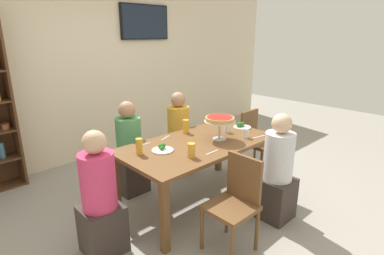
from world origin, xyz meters
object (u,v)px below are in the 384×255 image
(diner_near_right, at_px, (277,175))
(salad_plate_far_diner, at_px, (241,126))
(television, at_px, (145,22))
(diner_far_right, at_px, (179,139))
(cutlery_spare_fork, at_px, (259,137))
(cutlery_knife_near, at_px, (218,125))
(chair_near_left, at_px, (236,199))
(salad_plate_near_diner, at_px, (162,149))
(cutlery_fork_far, at_px, (212,152))
(dining_table, at_px, (198,149))
(water_glass_clear_near, at_px, (246,133))
(beer_glass_amber_spare, at_px, (139,146))
(cutlery_knife_far, at_px, (165,138))
(beer_glass_amber_tall, at_px, (186,126))
(diner_head_west, at_px, (100,203))
(water_glass_clear_far, at_px, (227,129))
(deep_dish_pizza_stand, at_px, (220,120))
(beer_glass_amber_short, at_px, (191,150))
(diner_far_left, at_px, (130,154))
(chair_head_east, at_px, (255,138))
(cutlery_fork_near, at_px, (143,145))

(diner_near_right, height_order, salad_plate_far_diner, diner_near_right)
(television, bearing_deg, diner_far_right, -108.88)
(cutlery_spare_fork, bearing_deg, cutlery_knife_near, 100.60)
(chair_near_left, bearing_deg, salad_plate_near_diner, 8.74)
(cutlery_fork_far, bearing_deg, dining_table, 67.51)
(water_glass_clear_near, height_order, cutlery_knife_near, water_glass_clear_near)
(beer_glass_amber_spare, xyz_separation_m, water_glass_clear_near, (1.18, -0.42, -0.03))
(cutlery_knife_far, bearing_deg, beer_glass_amber_tall, 156.43)
(diner_far_right, bearing_deg, salad_plate_far_diner, 27.59)
(diner_head_west, height_order, diner_far_right, same)
(beer_glass_amber_tall, height_order, water_glass_clear_far, beer_glass_amber_tall)
(deep_dish_pizza_stand, distance_m, cutlery_spare_fork, 0.53)
(diner_head_west, bearing_deg, diner_far_right, 26.39)
(dining_table, relative_size, cutlery_spare_fork, 9.79)
(cutlery_fork_far, bearing_deg, beer_glass_amber_short, 162.77)
(dining_table, bearing_deg, cutlery_knife_near, 23.93)
(diner_far_right, distance_m, salad_plate_near_diner, 1.12)
(television, distance_m, diner_head_west, 3.35)
(water_glass_clear_near, bearing_deg, cutlery_fork_far, -175.68)
(diner_far_right, bearing_deg, cutlery_fork_far, -24.62)
(salad_plate_far_diner, bearing_deg, chair_near_left, -144.06)
(diner_far_left, relative_size, salad_plate_far_diner, 5.15)
(deep_dish_pizza_stand, height_order, water_glass_clear_far, deep_dish_pizza_stand)
(television, height_order, diner_near_right, television)
(diner_near_right, bearing_deg, salad_plate_near_diner, 43.53)
(diner_far_left, height_order, salad_plate_far_diner, diner_far_left)
(cutlery_knife_near, bearing_deg, dining_table, 22.27)
(diner_head_west, xyz_separation_m, chair_head_east, (2.39, 0.08, -0.01))
(beer_glass_amber_spare, xyz_separation_m, cutlery_spare_fork, (1.31, -0.52, -0.08))
(cutlery_fork_near, bearing_deg, chair_head_east, 172.69)
(salad_plate_far_diner, height_order, cutlery_fork_near, salad_plate_far_diner)
(television, bearing_deg, diner_head_west, -134.03)
(diner_far_right, xyz_separation_m, cutlery_spare_fork, (0.25, -1.14, 0.25))
(dining_table, bearing_deg, diner_near_right, -64.33)
(cutlery_fork_near, bearing_deg, cutlery_spare_fork, 150.37)
(diner_far_left, height_order, water_glass_clear_far, diner_far_left)
(diner_head_west, bearing_deg, water_glass_clear_far, 0.82)
(salad_plate_near_diner, bearing_deg, salad_plate_far_diner, -3.20)
(beer_glass_amber_spare, bearing_deg, water_glass_clear_far, -7.27)
(salad_plate_far_diner, distance_m, beer_glass_amber_tall, 0.74)
(television, bearing_deg, deep_dish_pizza_stand, -105.19)
(chair_near_left, height_order, salad_plate_near_diner, chair_near_left)
(deep_dish_pizza_stand, height_order, beer_glass_amber_spare, deep_dish_pizza_stand)
(chair_near_left, relative_size, cutlery_fork_near, 4.83)
(diner_near_right, height_order, chair_head_east, diner_near_right)
(cutlery_knife_far, distance_m, cutlery_spare_fork, 1.09)
(water_glass_clear_far, relative_size, cutlery_fork_near, 0.55)
(beer_glass_amber_spare, bearing_deg, salad_plate_near_diner, -19.68)
(diner_far_left, xyz_separation_m, chair_near_left, (0.11, -1.54, -0.01))
(salad_plate_far_diner, bearing_deg, diner_far_right, 117.59)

